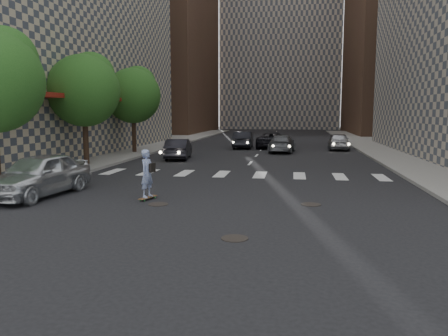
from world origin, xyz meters
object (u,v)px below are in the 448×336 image
Objects in this scene: skateboarder at (147,174)px; traffic_car_e at (243,140)px; traffic_car_d at (338,141)px; tree_c at (134,93)px; traffic_car_c at (272,140)px; traffic_car_b at (282,144)px; silver_sedan at (39,175)px; traffic_car_a at (178,149)px; tree_b at (86,87)px.

skateboarder is 0.41× the size of traffic_car_e.
skateboarder is 0.43× the size of traffic_car_d.
tree_c is 12.94m from traffic_car_c.
silver_sedan is at bearing 70.33° from traffic_car_b.
traffic_car_c is at bearing -7.62° from traffic_car_d.
traffic_car_c reaches higher than traffic_car_b.
silver_sedan is 1.07× the size of traffic_car_e.
traffic_car_a is at bearing 46.13° from traffic_car_b.
tree_b is 3.54× the size of skateboarder.
silver_sedan is at bearing 75.17° from traffic_car_c.
tree_b is 1.46× the size of traffic_car_e.
tree_c is 12.26m from traffic_car_b.
silver_sedan is 1.13× the size of traffic_car_d.
tree_c is at bearing 18.34° from traffic_car_b.
traffic_car_c is (3.42, 24.04, -0.27)m from skateboarder.
tree_b and tree_c have the same top height.
tree_b is at bearing 48.07° from traffic_car_b.
silver_sedan is 25.23m from traffic_car_c.
skateboarder reaches higher than traffic_car_d.
tree_b is 21.47m from traffic_car_d.
skateboarder reaches higher than traffic_car_c.
tree_b reaches higher than traffic_car_d.
tree_c is (0.00, 8.00, 0.00)m from tree_b.
traffic_car_e is (-3.52, 3.44, 0.06)m from traffic_car_b.
traffic_car_c is at bearing -71.85° from traffic_car_b.
skateboarder is 4.38m from silver_sedan.
tree_c reaches higher than traffic_car_d.
tree_c is at bearing 90.00° from tree_b.
silver_sedan is 24.02m from traffic_car_e.
traffic_car_c is at bearing 98.26° from skateboarder.
tree_c is 10.71m from traffic_car_e.
tree_b is at bearing 59.69° from traffic_car_e.
traffic_car_b is (11.25, 10.86, -3.96)m from tree_b.
traffic_car_b is 1.10× the size of traffic_car_d.
traffic_car_b is 4.92m from traffic_car_e.
traffic_car_d is at bearing 172.86° from traffic_car_c.
tree_b is at bearing 43.58° from traffic_car_d.
tree_b is 1.36× the size of silver_sedan.
traffic_car_a is 0.83× the size of traffic_car_c.
traffic_car_d is 0.95× the size of traffic_car_e.
traffic_car_c is at bearing 33.82° from tree_c.
traffic_car_b is 1.04× the size of traffic_car_e.
traffic_car_d is at bearing 174.79° from traffic_car_e.
tree_c is at bearing -45.72° from traffic_car_a.
tree_b reaches higher than skateboarder.
tree_b is at bearing -90.00° from tree_c.
tree_c is at bearing 104.22° from silver_sedan.
tree_b reaches higher than traffic_car_a.
traffic_car_d is at bearing 20.06° from tree_c.
traffic_car_a is at bearing 41.05° from traffic_car_d.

